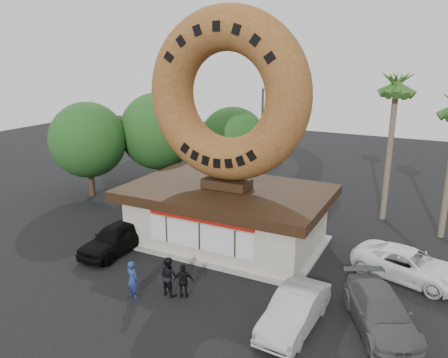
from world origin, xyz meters
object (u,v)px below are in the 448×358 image
person_center (168,276)px  person_right (184,281)px  street_lamp (264,135)px  donut_shop (227,214)px  giant_donut (227,96)px  car_grey (381,312)px  car_black (116,238)px  person_left (132,279)px  car_silver (294,310)px  car_white (409,265)px

person_center → person_right: 0.77m
street_lamp → donut_shop: bearing=-79.5°
giant_donut → street_lamp: giant_donut is taller
car_grey → donut_shop: bearing=126.9°
donut_shop → car_grey: 10.21m
giant_donut → car_black: bearing=-141.7°
donut_shop → giant_donut: giant_donut is taller
person_left → car_black: (-3.78, 3.33, -0.08)m
donut_shop → car_silver: 8.59m
giant_donut → person_left: 10.43m
person_left → car_silver: (7.12, 1.11, -0.13)m
giant_donut → person_center: bearing=-88.2°
street_lamp → person_left: 17.56m
giant_donut → street_lamp: 10.89m
giant_donut → person_right: bearing=-81.2°
person_center → car_white: (9.52, 6.42, -0.18)m
donut_shop → car_silver: donut_shop is taller
giant_donut → person_left: bearing=-98.7°
person_right → car_white: bearing=-168.6°
car_white → car_silver: bearing=165.6°
donut_shop → person_left: donut_shop is taller
car_silver → car_grey: bearing=29.3°
giant_donut → person_center: giant_donut is taller
car_grey → car_white: car_grey is taller
donut_shop → street_lamp: bearing=100.5°
car_black → car_silver: size_ratio=1.03×
giant_donut → car_silver: (6.03, -6.05, -7.62)m
person_left → car_grey: bearing=-156.4°
car_grey → person_center: bearing=164.2°
car_grey → car_white: bearing=56.0°
giant_donut → car_grey: 12.71m
donut_shop → car_black: (-4.87, -3.82, -0.97)m
person_left → car_white: bearing=-136.4°
car_white → person_center: bearing=140.2°
person_center → car_white: 11.48m
street_lamp → person_left: size_ratio=4.57×
person_center → person_left: bearing=45.7°
street_lamp → car_grey: size_ratio=1.58×
car_silver → car_grey: size_ratio=0.89×
person_left → car_white: 13.06m
street_lamp → car_white: size_ratio=1.52×
person_left → person_right: (2.04, 1.00, -0.07)m
person_left → car_silver: 7.20m
giant_donut → car_white: bearing=1.1°
car_grey → giant_donut: bearing=126.8°
person_right → car_silver: bearing=156.8°
person_center → car_grey: person_center is taller
person_left → person_center: bearing=-134.8°
donut_shop → car_silver: (6.03, -6.04, -1.02)m
giant_donut → person_left: (-1.09, -7.17, -7.49)m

